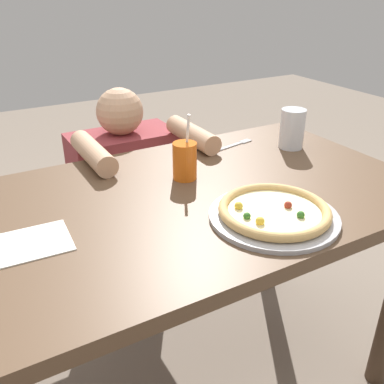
% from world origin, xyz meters
% --- Properties ---
extents(ground_plane, '(8.00, 8.00, 0.00)m').
position_xyz_m(ground_plane, '(0.00, 0.00, 0.00)').
color(ground_plane, gray).
extents(dining_table, '(1.30, 0.78, 0.75)m').
position_xyz_m(dining_table, '(0.00, 0.00, 0.63)').
color(dining_table, brown).
rests_on(dining_table, ground).
extents(pizza_near, '(0.32, 0.32, 0.04)m').
position_xyz_m(pizza_near, '(0.10, -0.22, 0.77)').
color(pizza_near, '#B7B7BC').
rests_on(pizza_near, dining_table).
extents(drink_cup_colored, '(0.07, 0.07, 0.20)m').
position_xyz_m(drink_cup_colored, '(0.02, 0.10, 0.81)').
color(drink_cup_colored, orange).
rests_on(drink_cup_colored, dining_table).
extents(water_cup_clear, '(0.09, 0.09, 0.14)m').
position_xyz_m(water_cup_clear, '(0.48, 0.15, 0.82)').
color(water_cup_clear, silver).
rests_on(water_cup_clear, dining_table).
extents(paper_napkin, '(0.17, 0.15, 0.00)m').
position_xyz_m(paper_napkin, '(-0.44, -0.04, 0.75)').
color(paper_napkin, white).
rests_on(paper_napkin, dining_table).
extents(fork, '(0.20, 0.06, 0.00)m').
position_xyz_m(fork, '(0.30, 0.26, 0.75)').
color(fork, silver).
rests_on(fork, dining_table).
extents(diner_seated, '(0.44, 0.53, 0.93)m').
position_xyz_m(diner_seated, '(0.01, 0.57, 0.41)').
color(diner_seated, '#333847').
rests_on(diner_seated, ground).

